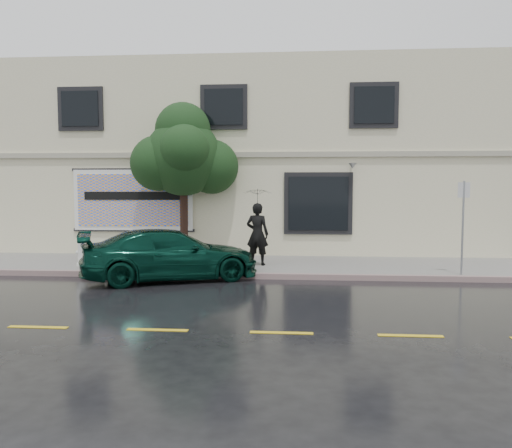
# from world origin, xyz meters

# --- Properties ---
(ground) EXTENTS (90.00, 90.00, 0.00)m
(ground) POSITION_xyz_m (0.00, 0.00, 0.00)
(ground) COLOR black
(ground) RESTS_ON ground
(sidewalk) EXTENTS (20.00, 3.50, 0.15)m
(sidewalk) POSITION_xyz_m (0.00, 3.25, 0.07)
(sidewalk) COLOR gray
(sidewalk) RESTS_ON ground
(curb) EXTENTS (20.00, 0.18, 0.16)m
(curb) POSITION_xyz_m (0.00, 1.50, 0.07)
(curb) COLOR gray
(curb) RESTS_ON ground
(road_marking) EXTENTS (19.00, 0.12, 0.01)m
(road_marking) POSITION_xyz_m (0.00, -3.50, 0.01)
(road_marking) COLOR gold
(road_marking) RESTS_ON ground
(building) EXTENTS (20.00, 8.12, 7.00)m
(building) POSITION_xyz_m (0.00, 9.00, 3.50)
(building) COLOR beige
(building) RESTS_ON ground
(billboard) EXTENTS (4.30, 0.16, 2.20)m
(billboard) POSITION_xyz_m (-3.20, 4.92, 2.05)
(billboard) COLOR white
(billboard) RESTS_ON ground
(car) EXTENTS (5.16, 3.71, 1.38)m
(car) POSITION_xyz_m (-0.94, 1.20, 0.69)
(car) COLOR #072D22
(car) RESTS_ON ground
(pedestrian) EXTENTS (0.77, 0.59, 1.89)m
(pedestrian) POSITION_xyz_m (1.29, 2.95, 1.09)
(pedestrian) COLOR black
(pedestrian) RESTS_ON sidewalk
(umbrella) EXTENTS (1.05, 1.05, 0.66)m
(umbrella) POSITION_xyz_m (1.29, 2.95, 2.36)
(umbrella) COLOR black
(umbrella) RESTS_ON pedestrian
(street_tree) EXTENTS (2.51, 2.51, 4.58)m
(street_tree) POSITION_xyz_m (-1.24, 4.20, 3.45)
(street_tree) COLOR #341F17
(street_tree) RESTS_ON sidewalk
(fire_hydrant) EXTENTS (0.33, 0.31, 0.81)m
(fire_hydrant) POSITION_xyz_m (-3.97, 2.42, 0.55)
(fire_hydrant) COLOR silver
(fire_hydrant) RESTS_ON sidewalk
(sign_pole) EXTENTS (0.31, 0.05, 2.53)m
(sign_pole) POSITION_xyz_m (6.91, 1.70, 1.67)
(sign_pole) COLOR gray
(sign_pole) RESTS_ON sidewalk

